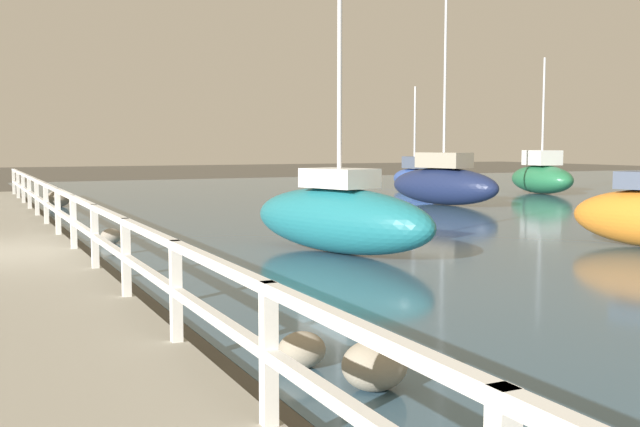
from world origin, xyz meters
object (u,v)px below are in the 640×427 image
Objects in this scene: sailboat_blue at (414,177)px; sailboat_navy at (443,183)px; sailboat_green at (542,177)px; sailboat_teal at (339,217)px.

sailboat_navy is at bearing -110.94° from sailboat_blue.
sailboat_blue is (-3.57, 4.25, -0.12)m from sailboat_green.
sailboat_teal is 12.06m from sailboat_navy.
sailboat_blue is 8.18m from sailboat_navy.
sailboat_green is at bearing 9.16° from sailboat_navy.
sailboat_teal is at bearing -137.32° from sailboat_green.
sailboat_green is 0.89× the size of sailboat_teal.
sailboat_navy is (8.42, 8.63, 0.07)m from sailboat_teal.
sailboat_green is 1.22× the size of sailboat_blue.
sailboat_teal is at bearing -121.91° from sailboat_blue.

